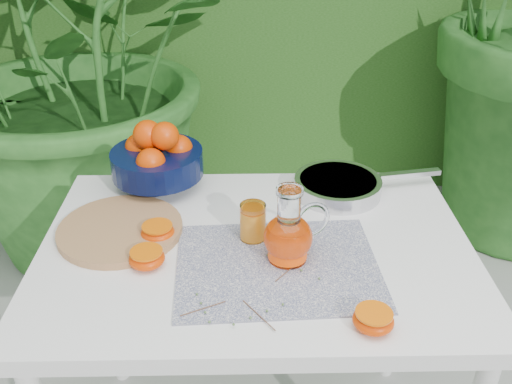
{
  "coord_description": "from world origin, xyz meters",
  "views": [
    {
      "loc": [
        -0.17,
        -1.08,
        1.52
      ],
      "look_at": [
        -0.15,
        0.02,
        0.88
      ],
      "focal_mm": 40.0,
      "sensor_mm": 36.0,
      "label": 1
    }
  ],
  "objects_px": {
    "saute_pan": "(339,185)",
    "fruit_bowl": "(157,157)",
    "cutting_board": "(120,230)",
    "juice_pitcher": "(289,235)",
    "white_table": "(256,273)"
  },
  "relations": [
    {
      "from": "white_table",
      "to": "fruit_bowl",
      "type": "relative_size",
      "value": 3.71
    },
    {
      "from": "fruit_bowl",
      "to": "juice_pitcher",
      "type": "height_order",
      "value": "fruit_bowl"
    },
    {
      "from": "cutting_board",
      "to": "juice_pitcher",
      "type": "xyz_separation_m",
      "value": [
        0.39,
        -0.11,
        0.06
      ]
    },
    {
      "from": "saute_pan",
      "to": "white_table",
      "type": "bearing_deg",
      "value": -133.55
    },
    {
      "from": "juice_pitcher",
      "to": "saute_pan",
      "type": "xyz_separation_m",
      "value": [
        0.16,
        0.29,
        -0.04
      ]
    },
    {
      "from": "juice_pitcher",
      "to": "fruit_bowl",
      "type": "bearing_deg",
      "value": 133.86
    },
    {
      "from": "juice_pitcher",
      "to": "saute_pan",
      "type": "distance_m",
      "value": 0.34
    },
    {
      "from": "saute_pan",
      "to": "juice_pitcher",
      "type": "bearing_deg",
      "value": -117.8
    },
    {
      "from": "cutting_board",
      "to": "white_table",
      "type": "bearing_deg",
      "value": -9.84
    },
    {
      "from": "fruit_bowl",
      "to": "juice_pitcher",
      "type": "distance_m",
      "value": 0.48
    },
    {
      "from": "saute_pan",
      "to": "fruit_bowl",
      "type": "bearing_deg",
      "value": 174.39
    },
    {
      "from": "cutting_board",
      "to": "fruit_bowl",
      "type": "bearing_deg",
      "value": 74.12
    },
    {
      "from": "white_table",
      "to": "fruit_bowl",
      "type": "bearing_deg",
      "value": 132.2
    },
    {
      "from": "cutting_board",
      "to": "juice_pitcher",
      "type": "height_order",
      "value": "juice_pitcher"
    },
    {
      "from": "cutting_board",
      "to": "saute_pan",
      "type": "xyz_separation_m",
      "value": [
        0.55,
        0.18,
        0.01
      ]
    }
  ]
}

